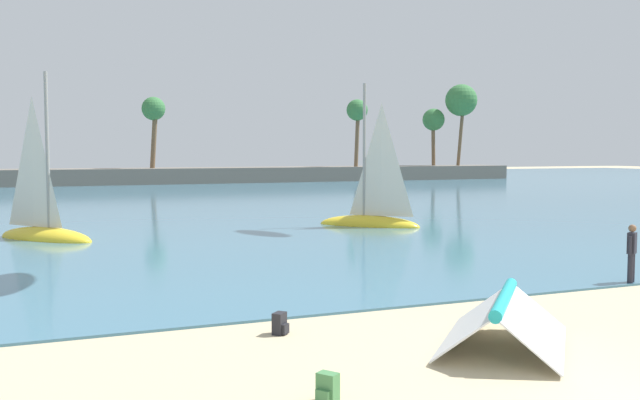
% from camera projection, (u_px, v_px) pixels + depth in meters
% --- Properties ---
extents(sea, '(220.00, 105.31, 0.06)m').
position_uv_depth(sea, '(124.00, 191.00, 64.80)').
color(sea, teal).
rests_on(sea, ground).
extents(palm_headland, '(101.16, 6.00, 12.52)m').
position_uv_depth(palm_headland, '(89.00, 157.00, 75.35)').
color(palm_headland, slate).
rests_on(palm_headland, ground).
extents(folded_kite, '(3.83, 3.91, 0.99)m').
position_uv_depth(folded_kite, '(504.00, 313.00, 13.00)').
color(folded_kite, white).
rests_on(folded_kite, ground).
extents(person_at_waterline, '(0.48, 0.35, 1.67)m').
position_uv_depth(person_at_waterline, '(632.00, 252.00, 19.15)').
color(person_at_waterline, '#23232D').
rests_on(person_at_waterline, ground).
extents(backpack_by_trailer, '(0.37, 0.37, 0.44)m').
position_uv_depth(backpack_by_trailer, '(327.00, 389.00, 10.16)').
color(backpack_by_trailer, '#47844C').
rests_on(backpack_by_trailer, ground).
extents(backpack_spare, '(0.37, 0.37, 0.44)m').
position_uv_depth(backpack_spare, '(280.00, 324.00, 13.97)').
color(backpack_spare, '#232328').
rests_on(backpack_spare, ground).
extents(sailboat_near_shore, '(4.38, 4.87, 7.33)m').
position_uv_depth(sailboat_near_shore, '(43.00, 223.00, 28.67)').
color(sailboat_near_shore, yellow).
rests_on(sailboat_near_shore, sea).
extents(sailboat_mid_bay, '(4.65, 4.71, 7.38)m').
position_uv_depth(sailboat_mid_bay, '(371.00, 212.00, 33.78)').
color(sailboat_mid_bay, yellow).
rests_on(sailboat_mid_bay, sea).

